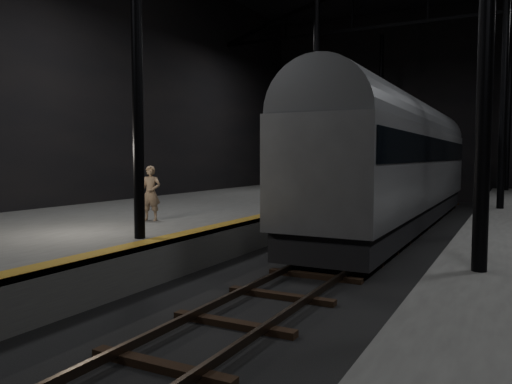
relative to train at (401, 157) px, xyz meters
The scene contains 6 objects.
ground 8.49m from the train, 90.00° to the right, with size 44.00×44.00×0.00m, color black.
platform_left 11.20m from the train, 133.38° to the right, with size 9.00×43.80×1.00m, color #4C4C4A.
tactile_strip 8.81m from the train, 112.27° to the right, with size 0.50×43.80×0.01m, color olive.
track 8.46m from the train, 90.00° to the right, with size 2.40×43.00×0.24m.
train is the anchor object (origin of this frame).
woman 10.86m from the train, 122.19° to the right, with size 0.63×0.41×1.72m, color #95785B.
Camera 1 is at (4.33, -13.39, 2.98)m, focal length 35.00 mm.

